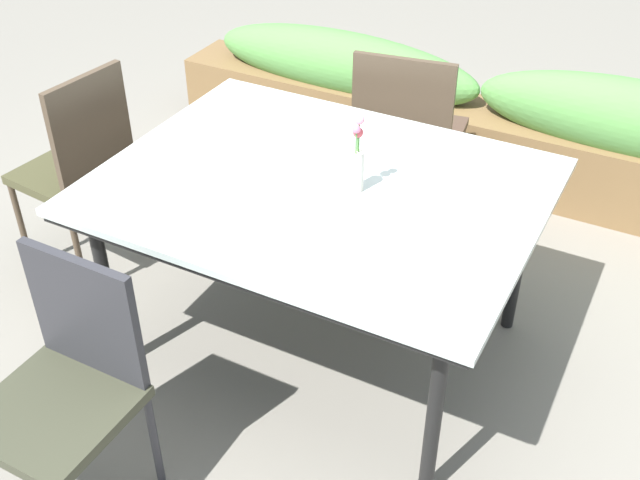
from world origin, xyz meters
name	(u,v)px	position (x,y,z in m)	size (l,w,h in m)	color
ground_plane	(323,331)	(0.00, 0.00, 0.00)	(12.00, 12.00, 0.00)	gray
dining_table	(320,196)	(0.02, -0.07, 0.73)	(1.55, 1.20, 0.78)	silver
chair_far_side	(407,129)	(-0.03, 0.90, 0.53)	(0.54, 0.54, 0.93)	#4B362B
chair_near_left	(67,381)	(-0.32, -1.06, 0.52)	(0.43, 0.43, 0.90)	#3B3C2C
chair_end_left	(80,162)	(-1.13, -0.08, 0.56)	(0.45, 0.45, 0.98)	#444328
flower_vase	(357,162)	(0.16, -0.06, 0.89)	(0.05, 0.05, 0.29)	silver
planter_box	(480,121)	(0.15, 1.52, 0.33)	(3.52, 0.37, 0.71)	brown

